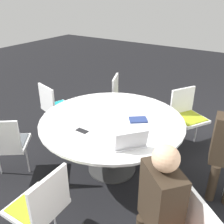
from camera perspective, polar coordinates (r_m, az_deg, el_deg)
ground_plane at (r=3.45m, az=0.00°, el=-12.66°), size 16.00×16.00×0.00m
conference_table at (r=3.09m, az=0.00°, el=-3.36°), size 1.76×1.76×0.74m
chair_2 at (r=3.86m, az=16.74°, el=-0.17°), size 0.59×0.59×0.87m
chair_3 at (r=4.28m, az=2.42°, el=3.63°), size 0.56×0.55×0.87m
chair_4 at (r=4.05m, az=-12.88°, el=1.57°), size 0.52×0.53×0.87m
chair_5 at (r=3.27m, az=-22.91°, el=-6.31°), size 0.60×0.60×0.87m
chair_6 at (r=2.35m, az=-15.93°, el=-19.50°), size 0.45×0.43×0.87m
person_0 at (r=2.05m, az=10.70°, el=-19.51°), size 0.40×0.42×1.22m
laptop at (r=2.51m, az=3.94°, el=-6.94°), size 0.42×0.41×0.21m
spiral_notebook at (r=3.03m, az=5.98°, el=-1.76°), size 0.25×0.26×0.02m
cell_phone at (r=2.82m, az=-6.88°, el=-4.27°), size 0.07×0.14×0.01m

